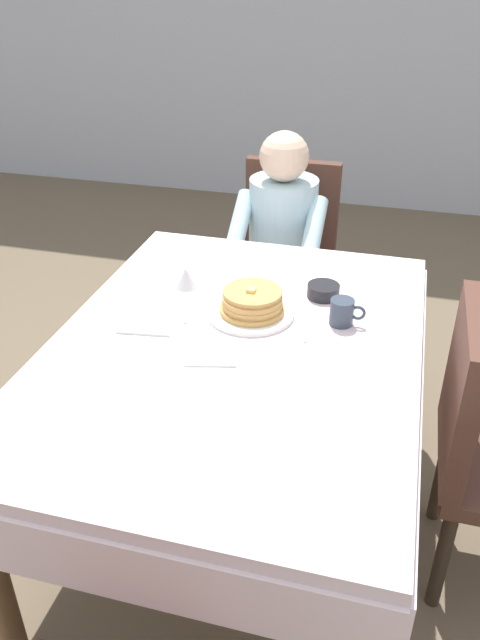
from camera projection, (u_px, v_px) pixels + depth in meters
The scene contains 13 objects.
ground_plane at pixel (235, 514), 2.30m from camera, with size 14.00×14.00×0.00m, color brown.
dining_table_main at pixel (234, 367), 1.96m from camera, with size 1.12×1.52×0.74m.
chair_diner at pixel (286, 250), 3.01m from camera, with size 0.44×0.45×0.93m.
diner_person at pixel (281, 235), 2.81m from camera, with size 0.40×0.43×1.12m.
plate_breakfast at pixel (251, 313), 2.06m from camera, with size 0.28×0.28×0.02m, color white.
breakfast_stack at pixel (252, 302), 2.03m from camera, with size 0.21×0.21×0.08m.
cup_coffee at pixel (342, 312), 1.99m from camera, with size 0.11×0.08×0.08m.
bowl_butter at pixel (323, 291), 2.16m from camera, with size 0.11×0.11×0.04m, color black.
syrup_pitcher at pixel (186, 278), 2.21m from camera, with size 0.08×0.08×0.07m.
fork_left_of_plate at pixel (193, 310), 2.09m from camera, with size 0.18×0.01×0.01m, color silver.
knife_right_of_plate at pixel (308, 325), 2.00m from camera, with size 0.20×0.01×0.01m, color silver.
spoon_near_edge at pixel (210, 365), 1.81m from camera, with size 0.15×0.01×0.01m, color silver.
napkin_folded at pixel (147, 324), 2.00m from camera, with size 0.17×0.12×0.01m, color white.
Camera 1 is at (0.43, -1.56, 1.78)m, focal length 35.61 mm.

